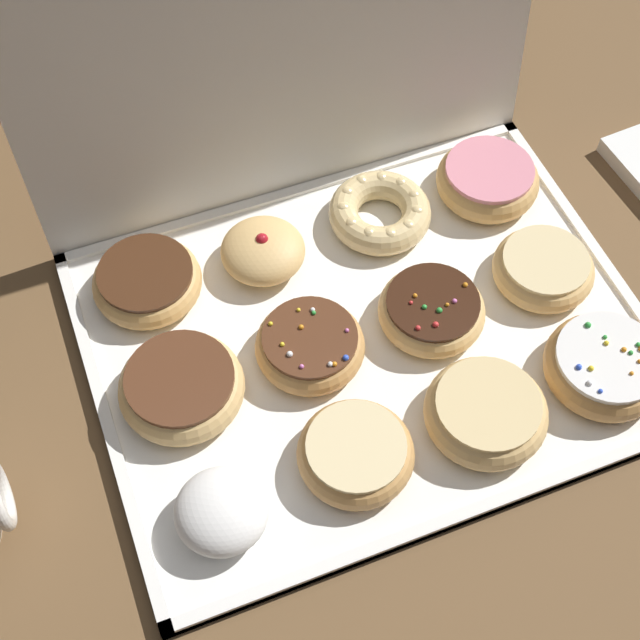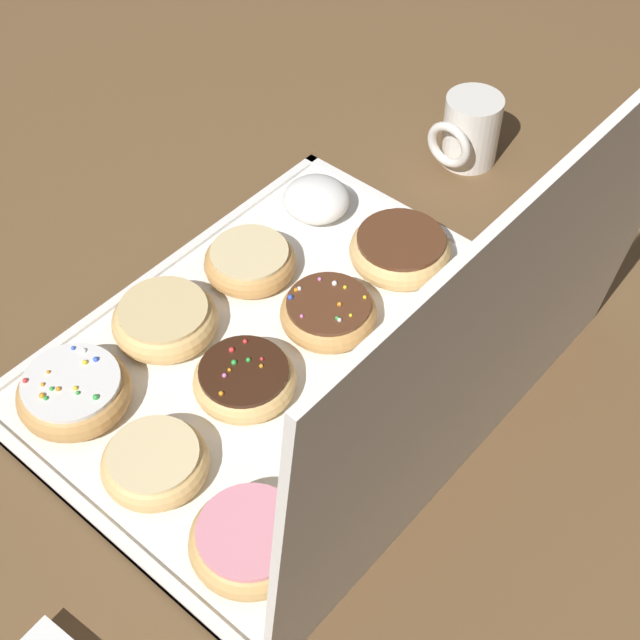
{
  "view_description": "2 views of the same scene",
  "coord_description": "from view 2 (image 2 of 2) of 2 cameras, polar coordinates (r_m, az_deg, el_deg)",
  "views": [
    {
      "loc": [
        -0.22,
        -0.44,
        0.79
      ],
      "look_at": [
        -0.05,
        0.02,
        0.04
      ],
      "focal_mm": 50.66,
      "sensor_mm": 36.0,
      "label": 1
    },
    {
      "loc": [
        0.48,
        0.45,
        0.8
      ],
      "look_at": [
        -0.03,
        0.01,
        0.05
      ],
      "focal_mm": 52.09,
      "sensor_mm": 36.0,
      "label": 2
    }
  ],
  "objects": [
    {
      "name": "ground_plane",
      "position": [
        1.03,
        -1.77,
        -2.59
      ],
      "size": [
        3.0,
        3.0,
        0.0
      ],
      "primitive_type": "plane",
      "color": "brown"
    },
    {
      "name": "donut_box",
      "position": [
        1.03,
        -1.78,
        -2.4
      ],
      "size": [
        0.56,
        0.43,
        0.01
      ],
      "color": "white",
      "rests_on": "ground"
    },
    {
      "name": "box_lid_open",
      "position": [
        0.78,
        11.08,
        -1.58
      ],
      "size": [
        0.56,
        0.05,
        0.43
      ],
      "primitive_type": "cube",
      "rotation": [
        1.46,
        0.0,
        0.0
      ],
      "color": "white",
      "rests_on": "ground"
    },
    {
      "name": "powdered_filled_donut_0",
      "position": [
        1.18,
        -0.21,
        7.44
      ],
      "size": [
        0.08,
        0.08,
        0.04
      ],
      "color": "white",
      "rests_on": "donut_box"
    },
    {
      "name": "glazed_ring_donut_1",
      "position": [
        1.1,
        -4.33,
        3.62
      ],
      "size": [
        0.11,
        0.11,
        0.04
      ],
      "color": "tan",
      "rests_on": "donut_box"
    },
    {
      "name": "glazed_ring_donut_2",
      "position": [
        1.05,
        -9.52,
        0.02
      ],
      "size": [
        0.12,
        0.12,
        0.04
      ],
      "color": "#E5B770",
      "rests_on": "donut_box"
    },
    {
      "name": "sprinkle_donut_3",
      "position": [
        1.0,
        -14.89,
        -4.29
      ],
      "size": [
        0.12,
        0.12,
        0.04
      ],
      "color": "tan",
      "rests_on": "donut_box"
    },
    {
      "name": "chocolate_frosted_donut_4",
      "position": [
        1.12,
        4.76,
        4.46
      ],
      "size": [
        0.12,
        0.12,
        0.04
      ],
      "color": "#E5B770",
      "rests_on": "donut_box"
    },
    {
      "name": "sprinkle_donut_5",
      "position": [
        1.04,
        0.55,
        0.45
      ],
      "size": [
        0.11,
        0.11,
        0.04
      ],
      "color": "tan",
      "rests_on": "donut_box"
    },
    {
      "name": "sprinkle_donut_6",
      "position": [
        0.99,
        -4.67,
        -3.66
      ],
      "size": [
        0.11,
        0.11,
        0.04
      ],
      "color": "#E5B770",
      "rests_on": "donut_box"
    },
    {
      "name": "glazed_ring_donut_7",
      "position": [
        0.94,
        -10.29,
        -8.45
      ],
      "size": [
        0.11,
        0.11,
        0.04
      ],
      "color": "#E5B770",
      "rests_on": "donut_box"
    },
    {
      "name": "chocolate_frosted_donut_8",
      "position": [
        1.07,
        10.61,
        0.9
      ],
      "size": [
        0.11,
        0.11,
        0.04
      ],
      "color": "tan",
      "rests_on": "donut_box"
    },
    {
      "name": "jelly_filled_donut_9",
      "position": [
        1.0,
        6.3,
        -2.82
      ],
      "size": [
        0.09,
        0.09,
        0.05
      ],
      "color": "#E5B770",
      "rests_on": "donut_box"
    },
    {
      "name": "cruller_donut_10",
      "position": [
        0.93,
        1.48,
        -8.22
      ],
      "size": [
        0.11,
        0.11,
        0.03
      ],
      "color": "#EACC8C",
      "rests_on": "donut_box"
    },
    {
      "name": "pink_frosted_donut_11",
      "position": [
        0.88,
        -4.28,
        -13.33
      ],
      "size": [
        0.12,
        0.12,
        0.04
      ],
      "color": "tan",
      "rests_on": "donut_box"
    },
    {
      "name": "coffee_mug",
      "position": [
        1.28,
        9.17,
        11.47
      ],
      "size": [
        0.1,
        0.08,
        0.1
      ],
      "color": "white",
      "rests_on": "ground"
    }
  ]
}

